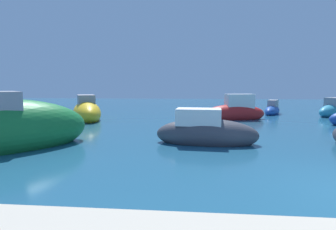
# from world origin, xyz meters

# --- Properties ---
(moored_boat_0) EXTENTS (4.43, 2.38, 1.96)m
(moored_boat_0) POSITION_xyz_m (-0.95, 12.55, 0.49)
(moored_boat_0) COLOR #B21E1E
(moored_boat_0) RESTS_ON ground
(moored_boat_1) EXTENTS (3.62, 4.96, 1.97)m
(moored_boat_1) POSITION_xyz_m (-10.75, 11.63, 0.51)
(moored_boat_1) COLOR gold
(moored_boat_1) RESTS_ON ground
(moored_boat_4) EXTENTS (2.20, 3.16, 1.30)m
(moored_boat_4) POSITION_xyz_m (2.51, 16.21, 0.33)
(moored_boat_4) COLOR #1E479E
(moored_boat_4) RESTS_ON ground
(moored_boat_7) EXTENTS (4.03, 1.69, 1.63)m
(moored_boat_7) POSITION_xyz_m (-3.26, 4.81, 0.44)
(moored_boat_7) COLOR #3F3F47
(moored_boat_7) RESTS_ON ground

